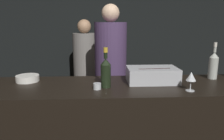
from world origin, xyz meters
name	(u,v)px	position (x,y,z in m)	size (l,w,h in m)	color
wall_back_chalkboard	(105,33)	(0.00, 2.66, 1.40)	(6.40, 0.06, 2.80)	black
ice_bin_with_bottles	(153,74)	(0.35, 0.39, 1.16)	(0.42, 0.26, 0.13)	#B7BABF
bowl_white	(28,78)	(-0.73, 0.48, 1.12)	(0.20, 0.20, 0.05)	silver
wine_glass	(191,77)	(0.58, 0.13, 1.20)	(0.07, 0.07, 0.15)	silver
candle_votive	(97,86)	(-0.12, 0.21, 1.12)	(0.06, 0.06, 0.05)	silver
white_wine_bottle	(213,65)	(0.93, 0.48, 1.22)	(0.08, 0.08, 0.33)	#B2B7AD
champagne_bottle	(106,71)	(-0.05, 0.27, 1.22)	(0.08, 0.08, 0.32)	black
person_in_hoodie	(85,66)	(-0.34, 2.03, 0.91)	(0.37, 0.37, 1.64)	black
person_blond_tee	(111,71)	(0.03, 1.23, 1.01)	(0.39, 0.39, 1.81)	black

